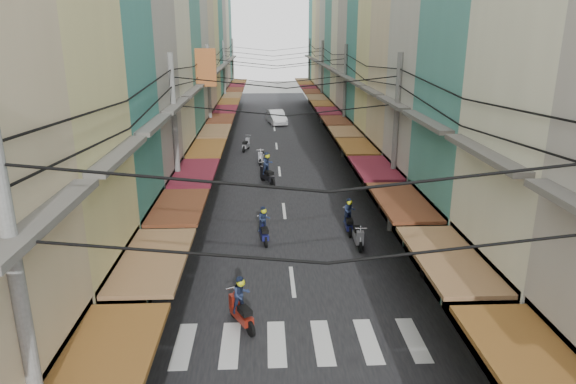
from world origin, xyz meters
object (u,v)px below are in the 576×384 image
object	(u,v)px
white_car	(276,124)
market_umbrella	(544,272)
traffic_sign	(442,220)
bicycle	(428,257)

from	to	relation	value
white_car	market_umbrella	xyz separation A→B (m)	(6.94, -38.77, 2.28)
traffic_sign	white_car	bearing A→B (deg)	99.68
market_umbrella	traffic_sign	world-z (taller)	traffic_sign
white_car	market_umbrella	world-z (taller)	market_umbrella
white_car	bicycle	size ratio (longest dim) A/B	3.13
white_car	traffic_sign	distance (m)	34.04
bicycle	white_car	bearing A→B (deg)	15.11
white_car	market_umbrella	size ratio (longest dim) A/B	1.91
white_car	market_umbrella	distance (m)	39.45
white_car	traffic_sign	xyz separation A→B (m)	(5.72, -33.50, 1.94)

